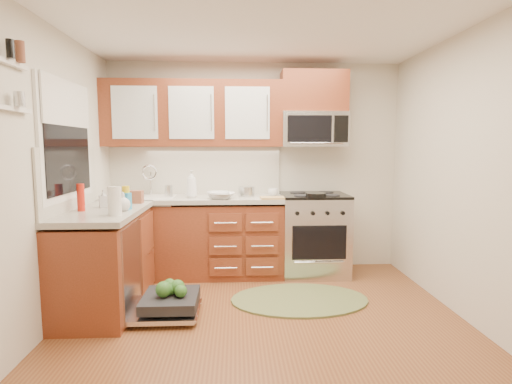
{
  "coord_description": "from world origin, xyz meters",
  "views": [
    {
      "loc": [
        -0.23,
        -3.15,
        1.5
      ],
      "look_at": [
        -0.03,
        0.85,
        1.04
      ],
      "focal_mm": 28.0,
      "sensor_mm": 36.0,
      "label": 1
    }
  ],
  "objects": [
    {
      "name": "wall_left",
      "position": [
        -1.75,
        0.0,
        1.25
      ],
      "size": [
        0.04,
        3.5,
        2.5
      ],
      "primitive_type": "cube",
      "color": "beige",
      "rests_on": "ground"
    },
    {
      "name": "backsplash_back",
      "position": [
        -0.73,
        1.74,
        1.21
      ],
      "size": [
        2.05,
        0.02,
        0.57
      ],
      "primitive_type": "cube",
      "color": "beige",
      "rests_on": "ground"
    },
    {
      "name": "countertop_back",
      "position": [
        -0.72,
        1.44,
        0.9
      ],
      "size": [
        2.07,
        0.64,
        0.05
      ],
      "primitive_type": "cube",
      "color": "#A09C92",
      "rests_on": "base_cabinet_back"
    },
    {
      "name": "cup",
      "position": [
        0.2,
        1.45,
        0.97
      ],
      "size": [
        0.15,
        0.15,
        0.09
      ],
      "primitive_type": "imported",
      "rotation": [
        0.0,
        0.0,
        -0.37
      ],
      "color": "#999999",
      "rests_on": "countertop_back"
    },
    {
      "name": "shelf_lower",
      "position": [
        -1.72,
        -0.35,
        1.75
      ],
      "size": [
        0.04,
        0.4,
        0.03
      ],
      "primitive_type": "cube",
      "color": "white",
      "rests_on": "ground"
    },
    {
      "name": "wall_right",
      "position": [
        1.75,
        0.0,
        1.25
      ],
      "size": [
        0.04,
        3.5,
        2.5
      ],
      "primitive_type": "cube",
      "color": "beige",
      "rests_on": "ground"
    },
    {
      "name": "window",
      "position": [
        -1.74,
        0.5,
        1.55
      ],
      "size": [
        0.03,
        1.05,
        1.05
      ],
      "primitive_type": null,
      "color": "white",
      "rests_on": "ground"
    },
    {
      "name": "rug",
      "position": [
        0.38,
        0.59,
        0.01
      ],
      "size": [
        1.57,
        1.3,
        0.02
      ],
      "primitive_type": null,
      "rotation": [
        0.0,
        0.0,
        -0.37
      ],
      "color": "#616E3F",
      "rests_on": "ground"
    },
    {
      "name": "cutting_board",
      "position": [
        0.18,
        1.22,
        0.94
      ],
      "size": [
        0.29,
        0.2,
        0.02
      ],
      "primitive_type": "cube",
      "rotation": [
        0.0,
        0.0,
        0.07
      ],
      "color": "tan",
      "rests_on": "countertop_back"
    },
    {
      "name": "range",
      "position": [
        0.68,
        1.43,
        0.47
      ],
      "size": [
        0.76,
        0.64,
        0.95
      ],
      "primitive_type": null,
      "color": "silver",
      "rests_on": "ground"
    },
    {
      "name": "paper_towel_roll",
      "position": [
        -1.25,
        0.22,
        1.05
      ],
      "size": [
        0.13,
        0.13,
        0.24
      ],
      "primitive_type": "cylinder",
      "rotation": [
        0.0,
        0.0,
        -0.12
      ],
      "color": "white",
      "rests_on": "countertop_left"
    },
    {
      "name": "microwave",
      "position": [
        0.68,
        1.55,
        1.7
      ],
      "size": [
        0.76,
        0.38,
        0.4
      ],
      "primitive_type": null,
      "color": "silver",
      "rests_on": "ground"
    },
    {
      "name": "window_blind",
      "position": [
        -1.71,
        0.5,
        1.88
      ],
      "size": [
        0.02,
        0.96,
        0.4
      ],
      "primitive_type": "cube",
      "color": "white",
      "rests_on": "ground"
    },
    {
      "name": "bowl_b",
      "position": [
        -0.43,
        1.25,
        0.96
      ],
      "size": [
        0.31,
        0.31,
        0.08
      ],
      "primitive_type": "imported",
      "rotation": [
        0.0,
        0.0,
        -0.28
      ],
      "color": "#999999",
      "rests_on": "countertop_back"
    },
    {
      "name": "upper_cabinets",
      "position": [
        -0.73,
        1.57,
        1.88
      ],
      "size": [
        2.05,
        0.35,
        0.75
      ],
      "primitive_type": null,
      "color": "#5E2B15",
      "rests_on": "ground"
    },
    {
      "name": "base_cabinet_back",
      "position": [
        -0.73,
        1.45,
        0.42
      ],
      "size": [
        2.05,
        0.6,
        0.85
      ],
      "primitive_type": "cube",
      "color": "#5E2B15",
      "rests_on": "ground"
    },
    {
      "name": "canister",
      "position": [
        -1.0,
        1.42,
        1.0
      ],
      "size": [
        0.1,
        0.1,
        0.14
      ],
      "primitive_type": "cylinder",
      "rotation": [
        0.0,
        0.0,
        -0.22
      ],
      "color": "silver",
      "rests_on": "countertop_back"
    },
    {
      "name": "wall_back",
      "position": [
        0.0,
        1.75,
        1.25
      ],
      "size": [
        3.5,
        0.04,
        2.5
      ],
      "primitive_type": "cube",
      "color": "beige",
      "rests_on": "ground"
    },
    {
      "name": "shelf_upper",
      "position": [
        -1.72,
        -0.35,
        2.05
      ],
      "size": [
        0.04,
        0.4,
        0.03
      ],
      "primitive_type": "cube",
      "color": "white",
      "rests_on": "ground"
    },
    {
      "name": "floor",
      "position": [
        0.0,
        0.0,
        0.0
      ],
      "size": [
        3.5,
        3.5,
        0.0
      ],
      "primitive_type": "plane",
      "color": "brown",
      "rests_on": "ground"
    },
    {
      "name": "blue_carton",
      "position": [
        -1.25,
        0.55,
        1.0
      ],
      "size": [
        0.11,
        0.09,
        0.15
      ],
      "primitive_type": "cube",
      "rotation": [
        0.0,
        0.0,
        -0.41
      ],
      "color": "#298FC2",
      "rests_on": "countertop_left"
    },
    {
      "name": "soap_bottle_a",
      "position": [
        -0.73,
        1.35,
        1.08
      ],
      "size": [
        0.15,
        0.15,
        0.31
      ],
      "primitive_type": "imported",
      "rotation": [
        0.0,
        0.0,
        0.31
      ],
      "color": "#999999",
      "rests_on": "countertop_back"
    },
    {
      "name": "backsplash_left",
      "position": [
        -1.74,
        0.52,
        1.21
      ],
      "size": [
        0.02,
        1.25,
        0.57
      ],
      "primitive_type": "cube",
      "color": "beige",
      "rests_on": "ground"
    },
    {
      "name": "countertop_left",
      "position": [
        -1.44,
        0.53,
        0.9
      ],
      "size": [
        0.64,
        1.27,
        0.05
      ],
      "primitive_type": "cube",
      "color": "#A09C92",
      "rests_on": "base_cabinet_left"
    },
    {
      "name": "soap_bottle_c",
      "position": [
        -1.25,
        0.45,
        1.01
      ],
      "size": [
        0.16,
        0.16,
        0.17
      ],
      "primitive_type": "imported",
      "rotation": [
        0.0,
        0.0,
        0.27
      ],
      "color": "#999999",
      "rests_on": "countertop_left"
    },
    {
      "name": "wooden_box",
      "position": [
        -1.25,
        0.94,
        0.99
      ],
      "size": [
        0.13,
        0.1,
        0.13
      ],
      "primitive_type": "cube",
      "rotation": [
        0.0,
        0.0,
        -0.07
      ],
      "color": "brown",
      "rests_on": "countertop_left"
    },
    {
      "name": "soap_bottle_b",
      "position": [
        -1.49,
        0.66,
        1.01
      ],
      "size": [
        0.1,
        0.1,
        0.17
      ],
      "primitive_type": "imported",
      "rotation": [
        0.0,
        0.0,
        0.4
      ],
      "color": "#999999",
      "rests_on": "countertop_left"
    },
    {
      "name": "red_bottle",
      "position": [
        -1.62,
        0.46,
        1.05
      ],
      "size": [
        0.08,
        0.08,
        0.25
      ],
      "primitive_type": "cylinder",
      "rotation": [
        0.0,
        0.0,
        0.29
      ],
      "color": "red",
      "rests_on": "countertop_left"
    },
    {
      "name": "sink",
      "position": [
        -1.25,
        1.42,
        0.8
      ],
      "size": [
        0.62,
        0.5,
        0.26
      ],
      "primitive_type": null,
      "color": "white",
      "rests_on": "ground"
    },
    {
      "name": "wall_front",
      "position": [
        0.0,
        -1.75,
        1.25
      ],
      "size": [
        3.5,
        0.04,
        2.5
      ],
      "primitive_type": "cube",
      "color": "beige",
      "rests_on": "ground"
    },
    {
      "name": "bowl_a",
      "position": [
        -0.39,
        1.25,
        0.96
      ],
      "size": [
        0.32,
        0.32,
        0.07
      ],
      "primitive_type": "imported",
      "rotation": [
        0.0,
        0.0,
        -0.17
      ],
      "color": "#999999",
      "rests_on": "countertop_back"
    },
    {
      "name": "base_cabinet_left",
      "position": [
        -1.45,
        0.52,
        0.42
      ],
      "size": [
        0.6,
        1.25,
        0.85
      ],
      "primitive_type": "cube",
      "color": "#5E2B15",
      "rests_on": "ground"
    },
    {
      "name": "dishwasher",
      "position": [
        -0.86,
        0.3,
        0.1
      ],
      "size": [
        0.7,
        0.6,
        0.2
      ],
      "primitive_type": null,
      "color": "silver",
      "rests_on": "ground"
    },
    {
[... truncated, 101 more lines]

